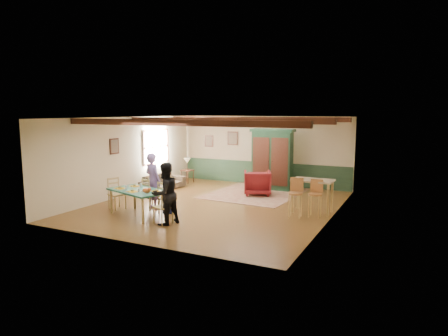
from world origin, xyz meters
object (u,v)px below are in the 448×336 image
at_px(armchair, 257,183).
at_px(sofa, 163,182).
at_px(cat, 146,190).
at_px(bar_stool_right, 315,199).
at_px(dining_chair_far_right, 167,198).
at_px(person_woman, 165,194).
at_px(table_lamp, 187,164).
at_px(armoire, 272,159).
at_px(dining_chair_end_left, 117,194).
at_px(dining_table, 139,203).
at_px(person_child, 169,196).
at_px(end_table, 187,176).
at_px(person_man, 153,181).
at_px(dining_chair_far_left, 151,194).
at_px(dining_chair_end_right, 163,206).
at_px(bar_stool_left, 295,198).
at_px(counter_table, 312,196).

xyz_separation_m(armchair, sofa, (-3.49, -0.68, -0.14)).
height_order(cat, sofa, cat).
bearing_deg(bar_stool_right, dining_chair_far_right, -158.95).
bearing_deg(person_woman, table_lamp, -135.91).
xyz_separation_m(armoire, table_lamp, (-3.57, -0.20, -0.36)).
bearing_deg(person_woman, dining_chair_end_left, -90.00).
height_order(dining_chair_far_right, cat, dining_chair_far_right).
relative_size(dining_table, person_child, 1.79).
bearing_deg(end_table, sofa, -92.05).
bearing_deg(person_woman, dining_chair_far_right, -130.27).
xyz_separation_m(person_man, armchair, (2.06, 3.24, -0.42)).
distance_m(dining_chair_far_left, dining_chair_far_right, 0.78).
xyz_separation_m(dining_chair_end_right, person_man, (-1.20, 1.21, 0.38)).
bearing_deg(person_child, dining_chair_far_right, 90.00).
xyz_separation_m(dining_chair_far_right, person_child, (0.02, 0.07, 0.03)).
height_order(dining_chair_end_left, armchair, dining_chair_end_left).
height_order(dining_table, person_woman, person_woman).
bearing_deg(cat, dining_chair_end_right, 9.46).
relative_size(table_lamp, bar_stool_right, 0.47).
bearing_deg(bar_stool_left, person_child, -165.70).
bearing_deg(dining_chair_far_left, table_lamp, -54.47).
bearing_deg(dining_chair_end_left, cat, -93.37).
distance_m(dining_table, dining_chair_far_right, 0.81).
bearing_deg(armchair, person_woman, 56.75).
distance_m(armchair, counter_table, 2.80).
bearing_deg(dining_chair_end_left, dining_chair_end_right, -90.00).
xyz_separation_m(armoire, armchair, (-0.13, -1.15, -0.70)).
bearing_deg(dining_chair_end_left, armoire, -14.55).
bearing_deg(dining_table, person_woman, -17.98).
bearing_deg(end_table, person_man, -71.86).
relative_size(person_child, counter_table, 0.85).
bearing_deg(dining_chair_end_right, bar_stool_right, 143.29).
distance_m(armchair, table_lamp, 3.58).
distance_m(person_man, armoire, 4.92).
height_order(person_child, end_table, person_child).
distance_m(armchair, end_table, 3.57).
height_order(person_woman, end_table, person_woman).
height_order(dining_chair_end_left, bar_stool_right, bar_stool_right).
distance_m(armoire, sofa, 4.15).
relative_size(person_man, person_child, 1.72).
height_order(sofa, bar_stool_right, bar_stool_right).
bearing_deg(bar_stool_right, end_table, 152.93).
relative_size(armoire, armchair, 2.41).
bearing_deg(dining_chair_end_right, dining_chair_far_left, -114.92).
xyz_separation_m(armchair, bar_stool_left, (2.03, -2.33, 0.12)).
bearing_deg(bar_stool_left, dining_chair_far_left, -171.23).
bearing_deg(counter_table, person_woman, -136.77).
relative_size(dining_chair_far_left, cat, 2.64).
relative_size(dining_chair_end_right, bar_stool_right, 0.90).
height_order(dining_table, dining_chair_far_left, dining_chair_far_left).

